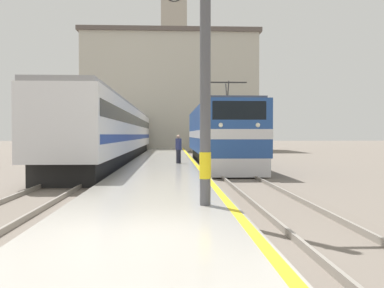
{
  "coord_description": "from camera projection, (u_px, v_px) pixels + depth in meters",
  "views": [
    {
      "loc": [
        0.47,
        -7.22,
        1.93
      ],
      "look_at": [
        1.87,
        22.89,
        1.29
      ],
      "focal_mm": 42.0,
      "sensor_mm": 36.0,
      "label": 1
    }
  ],
  "objects": [
    {
      "name": "rail_track_far",
      "position": [
        116.0,
        161.0,
        32.04
      ],
      "size": [
        2.83,
        140.0,
        0.16
      ],
      "color": "#70665B",
      "rests_on": "ground"
    },
    {
      "name": "rail_track_near",
      "position": [
        211.0,
        161.0,
        32.36
      ],
      "size": [
        2.83,
        140.0,
        0.16
      ],
      "color": "#70665B",
      "rests_on": "ground"
    },
    {
      "name": "catenary_mast",
      "position": [
        209.0,
        43.0,
        10.07
      ],
      "size": [
        2.44,
        0.26,
        7.31
      ],
      "color": "#4C4C51",
      "rests_on": "platform"
    },
    {
      "name": "locomotive_train",
      "position": [
        219.0,
        135.0,
        27.45
      ],
      "size": [
        2.92,
        16.82,
        4.67
      ],
      "color": "black",
      "rests_on": "ground"
    },
    {
      "name": "platform",
      "position": [
        165.0,
        159.0,
        32.2
      ],
      "size": [
        3.9,
        140.0,
        0.34
      ],
      "color": "#ADA89E",
      "rests_on": "ground"
    },
    {
      "name": "passenger_train",
      "position": [
        117.0,
        132.0,
        32.81
      ],
      "size": [
        2.92,
        35.19,
        3.96
      ],
      "color": "black",
      "rests_on": "ground"
    },
    {
      "name": "clock_tower",
      "position": [
        174.0,
        46.0,
        67.94
      ],
      "size": [
        4.79,
        4.79,
        29.07
      ],
      "color": "#ADA393",
      "rests_on": "ground"
    },
    {
      "name": "person_on_platform",
      "position": [
        179.0,
        148.0,
        24.88
      ],
      "size": [
        0.34,
        0.34,
        1.58
      ],
      "color": "#23232D",
      "rests_on": "platform"
    },
    {
      "name": "station_building",
      "position": [
        170.0,
        93.0,
        55.69
      ],
      "size": [
        21.03,
        10.23,
        14.18
      ],
      "color": "#B7B2A3",
      "rests_on": "ground"
    },
    {
      "name": "ground_plane",
      "position": [
        165.0,
        158.0,
        37.19
      ],
      "size": [
        200.0,
        200.0,
        0.0
      ],
      "primitive_type": "plane",
      "color": "#70665B"
    }
  ]
}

